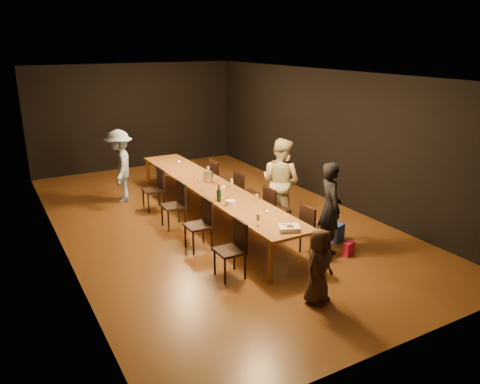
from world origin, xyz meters
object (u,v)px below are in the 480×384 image
chair_right_2 (247,192)px  chair_left_2 (173,205)px  woman_birthday (330,208)px  chair_right_0 (315,230)px  chair_right_3 (221,179)px  chair_left_3 (153,189)px  man_blue (120,166)px  champagne_bottle (219,193)px  child (319,266)px  birthday_cake (289,228)px  woman_tan (281,182)px  ice_bucket (208,177)px  plate_stack (231,203)px  chair_right_1 (277,209)px  chair_left_1 (198,225)px  table (211,188)px  chair_left_0 (230,250)px

chair_right_2 → chair_left_2: bearing=-90.0°
woman_birthday → chair_left_2: bearing=58.6°
chair_right_0 → chair_right_3: bearing=180.0°
chair_left_3 → man_blue: (-0.44, 0.95, 0.38)m
chair_left_2 → champagne_bottle: size_ratio=2.72×
chair_right_0 → child: bearing=-36.6°
birthday_cake → child: bearing=-73.3°
chair_right_2 → woman_tan: woman_tan is taller
champagne_bottle → birthday_cake: bearing=-79.1°
woman_tan → champagne_bottle: (-1.46, -0.12, 0.03)m
child → birthday_cake: (0.12, 0.92, 0.23)m
chair_right_2 → ice_bucket: ice_bucket is taller
chair_right_2 → plate_stack: size_ratio=5.12×
birthday_cake → plate_stack: (-0.26, 1.47, 0.01)m
chair_right_1 → chair_left_3: (-1.70, 2.40, 0.00)m
chair_left_2 → man_blue: (-0.44, 2.15, 0.38)m
chair_right_0 → child: child is taller
woman_tan → plate_stack: (-1.38, -0.42, -0.09)m
champagne_bottle → woman_birthday: bearing=-44.3°
chair_left_3 → birthday_cake: chair_left_3 is taller
chair_left_1 → woman_tan: (2.00, 0.34, 0.43)m
chair_right_1 → chair_left_1: size_ratio=1.00×
table → champagne_bottle: 1.05m
woman_birthday → champagne_bottle: size_ratio=4.80×
chair_left_1 → chair_left_2: 1.20m
chair_left_1 → plate_stack: chair_left_1 is taller
champagne_bottle → ice_bucket: bearing=72.9°
chair_left_1 → ice_bucket: (0.93, 1.49, 0.39)m
chair_right_1 → chair_left_0: size_ratio=1.00×
chair_left_1 → chair_left_2: bearing=0.0°
table → chair_right_3: bearing=54.7°
chair_right_2 → ice_bucket: bearing=-110.5°
chair_left_1 → woman_birthday: size_ratio=0.57×
birthday_cake → chair_right_3: bearing=102.5°
chair_right_3 → woman_birthday: (0.30, -3.60, 0.35)m
ice_bucket → woman_birthday: bearing=-68.3°
table → man_blue: bearing=121.0°
birthday_cake → plate_stack: bearing=124.3°
chair_left_2 → birthday_cake: (0.88, -2.75, 0.32)m
chair_left_0 → birthday_cake: bearing=-111.8°
table → man_blue: man_blue is taller
table → chair_left_1: size_ratio=6.45×
table → chair_right_0: 2.56m
birthday_cake → plate_stack: size_ratio=2.25×
table → chair_right_2: (0.85, 0.00, -0.24)m
chair_left_1 → chair_left_3: 2.40m
chair_right_1 → child: child is taller
chair_right_0 → child: size_ratio=0.83×
woman_tan → ice_bucket: 1.57m
chair_right_2 → champagne_bottle: champagne_bottle is taller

